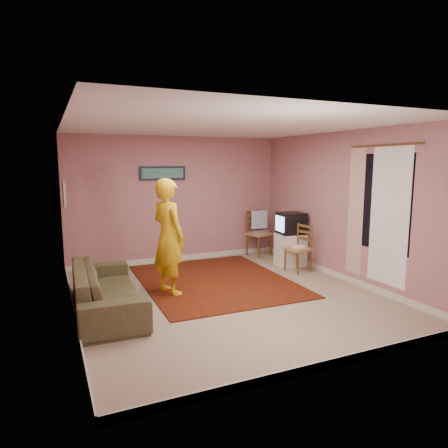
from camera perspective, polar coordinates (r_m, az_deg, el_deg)
name	(u,v)px	position (r m, az deg, el deg)	size (l,w,h in m)	color
ground	(226,295)	(6.37, 0.31, -10.11)	(5.00, 5.00, 0.00)	gray
wall_back	(177,200)	(8.40, -6.75, 3.50)	(4.50, 0.02, 2.60)	#B07479
wall_front	(334,243)	(3.96, 15.43, -2.57)	(4.50, 0.02, 2.60)	#B07479
wall_left	(68,222)	(5.55, -21.37, 0.30)	(0.02, 5.00, 2.60)	#B07479
wall_right	(343,207)	(7.29, 16.66, 2.41)	(0.02, 5.00, 2.60)	#B07479
ceiling	(226,126)	(6.05, 0.33, 13.89)	(4.50, 5.00, 0.02)	white
baseboard_back	(178,258)	(8.60, -6.58, -4.84)	(4.50, 0.02, 0.10)	silver
baseboard_front	(328,364)	(4.38, 14.65, -18.80)	(4.50, 0.02, 0.10)	silver
baseboard_left	(74,314)	(5.85, -20.58, -11.90)	(0.02, 5.00, 0.10)	silver
baseboard_right	(340,276)	(7.52, 16.19, -7.11)	(0.02, 5.00, 0.10)	silver
window	(383,203)	(6.62, 21.75, 2.85)	(0.01, 1.10, 1.50)	black
curtain_sheer	(389,217)	(6.53, 22.50, 0.97)	(0.01, 0.75, 2.10)	white
curtain_floral	(356,212)	(7.01, 18.28, 1.68)	(0.01, 0.35, 2.10)	beige
curtain_rod	(384,145)	(6.57, 21.91, 10.41)	(0.02, 0.02, 1.40)	brown
picture_back	(163,173)	(8.25, -8.75, 7.19)	(0.95, 0.04, 0.28)	#131834
picture_left	(64,194)	(7.11, -21.87, 4.02)	(0.04, 0.38, 0.42)	tan
area_rug	(215,280)	(7.09, -1.35, -8.05)	(2.45, 3.06, 0.02)	black
tv_cabinet	(290,250)	(8.18, 9.47, -3.62)	(0.51, 0.46, 0.65)	white
crt_tv	(291,223)	(8.08, 9.54, 0.11)	(0.54, 0.49, 0.43)	black
chair_a	(259,228)	(8.92, 5.05, -0.62)	(0.56, 0.54, 0.55)	tan
dvd_player	(259,231)	(8.93, 5.04, -1.04)	(0.39, 0.28, 0.07)	#B9BABF
blue_throw	(259,220)	(8.89, 5.07, 0.64)	(0.38, 0.05, 0.40)	#8BB7E3
chair_b	(298,243)	(7.71, 10.56, -2.69)	(0.46, 0.47, 0.49)	tan
game_console	(298,247)	(7.72, 10.55, -3.18)	(0.21, 0.15, 0.04)	white
sofa	(107,289)	(5.87, -16.44, -8.85)	(2.18, 0.85, 0.64)	brown
person	(168,237)	(6.30, -7.94, -1.82)	(0.67, 0.44, 1.83)	yellow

